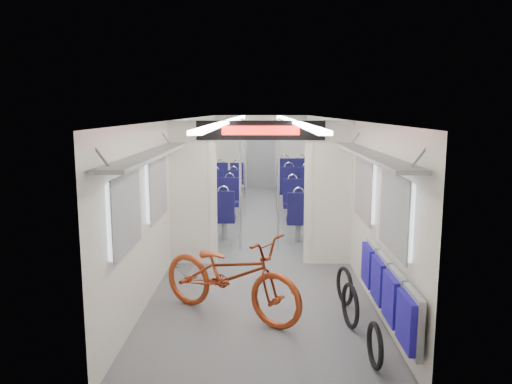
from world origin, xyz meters
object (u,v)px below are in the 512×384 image
Objects in this scene: seat_bay_near_left at (216,204)px; stanchion_near_right at (278,186)px; bike_hoop_c at (345,288)px; seat_bay_far_left at (227,182)px; bicycle at (230,275)px; stanchion_far_right at (277,165)px; flip_bench at (387,289)px; stanchion_far_left at (244,167)px; seat_bay_far_right at (295,180)px; stanchion_near_left at (240,186)px; bike_hoop_b at (350,308)px; bike_hoop_a at (375,348)px; seat_bay_near_right at (307,206)px.

stanchion_near_right is (1.24, -1.57, 0.62)m from seat_bay_near_left.
bike_hoop_c is 0.26× the size of seat_bay_far_left.
seat_bay_near_left is (-0.58, 4.42, 0.01)m from bicycle.
bike_hoop_c is 6.00m from stanchion_far_right.
seat_bay_near_left is at bearing 128.35° from stanchion_near_right.
seat_bay_near_left reaches higher than flip_bench.
flip_bench is 6.71m from stanchion_far_left.
bicycle is 0.85× the size of seat_bay_far_right.
stanchion_near_left is (0.58, -1.52, 0.62)m from seat_bay_near_left.
bike_hoop_c is 2.76m from stanchion_near_right.
seat_bay_far_right is (-0.09, 8.14, 0.34)m from bike_hoop_b.
bike_hoop_a is 9.26m from seat_bay_far_left.
bike_hoop_a is 0.20× the size of seat_bay_far_right.
bike_hoop_a is 4.47m from stanchion_near_left.
stanchion_far_left is (-0.03, 2.93, 0.00)m from stanchion_near_left.
bike_hoop_b is at bearing -77.03° from stanchion_far_left.
stanchion_far_left is (0.55, 1.41, 0.62)m from seat_bay_near_left.
seat_bay_far_right is at bearing 92.83° from flip_bench.
bike_hoop_a is 4.25m from stanchion_near_right.
seat_bay_near_right is at bearing 66.26° from stanchion_near_right.
seat_bay_near_right is at bearing 15.59° from bicycle.
flip_bench is 4.67× the size of bike_hoop_a.
bike_hoop_a is 0.88× the size of bike_hoop_b.
stanchion_far_left reaches higher than seat_bay_far_left.
seat_bay_far_left reaches higher than bicycle.
bike_hoop_c is at bearing -88.91° from seat_bay_far_right.
bike_hoop_c is (-0.28, 1.00, -0.36)m from flip_bench.
bike_hoop_a is 0.23× the size of seat_bay_near_right.
bike_hoop_a is 1.59m from bike_hoop_c.
stanchion_far_right is (-0.69, 5.89, 0.93)m from bike_hoop_c.
flip_bench is 1.12× the size of seat_bay_far_left.
flip_bench is at bearing -81.99° from stanchion_far_right.
seat_bay_near_right is at bearing -49.68° from stanchion_far_left.
seat_bay_near_right is at bearing 92.09° from bike_hoop_c.
seat_bay_near_right is 1.99m from stanchion_near_left.
seat_bay_far_left is at bearing 105.14° from bike_hoop_c.
flip_bench is 1.09× the size of seat_bay_near_left.
bike_hoop_a is 0.93× the size of bike_hoop_c.
seat_bay_far_right is at bearing 82.84° from stanchion_near_right.
bike_hoop_b is at bearing -76.39° from seat_bay_far_left.
stanchion_near_left is at bearing 113.38° from bike_hoop_b.
stanchion_near_right reaches higher than flip_bench.
bike_hoop_b is 8.35m from seat_bay_far_left.
flip_bench is 0.93× the size of stanchion_near_left.
bike_hoop_c is 0.22× the size of stanchion_near_left.
stanchion_far_right is (0.08, 3.41, 0.00)m from stanchion_near_right.
bike_hoop_b is at bearing -94.12° from bike_hoop_c.
stanchion_far_right is (0.77, 0.43, 0.00)m from stanchion_far_left.
stanchion_near_right is (0.67, 2.85, 0.63)m from bicycle.
bike_hoop_c is 7.71m from seat_bay_far_left.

